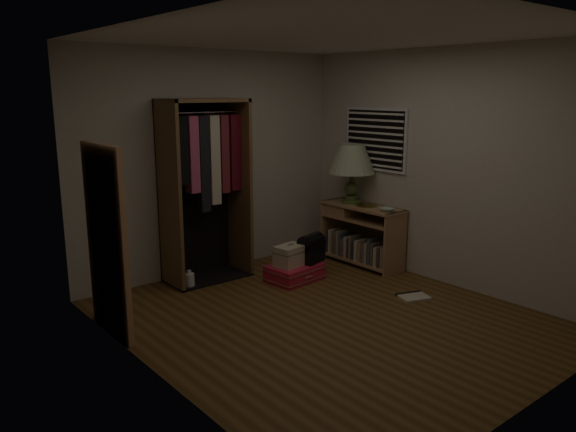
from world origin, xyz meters
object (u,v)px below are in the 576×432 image
at_px(black_bag, 311,248).
at_px(table_lamp, 352,160).
at_px(console_bookshelf, 359,233).
at_px(white_jug, 189,280).
at_px(train_case, 290,255).
at_px(floor_mirror, 107,241).
at_px(pink_suitcase, 295,272).
at_px(open_wardrobe, 205,175).

height_order(black_bag, table_lamp, table_lamp).
distance_m(console_bookshelf, white_jug, 2.21).
bearing_deg(train_case, table_lamp, -1.07).
bearing_deg(white_jug, console_bookshelf, -14.62).
distance_m(floor_mirror, pink_suitcase, 2.31).
xyz_separation_m(open_wardrobe, table_lamp, (1.77, -0.57, 0.08)).
xyz_separation_m(open_wardrobe, white_jug, (-0.35, -0.17, -1.12)).
bearing_deg(console_bookshelf, black_bag, -177.03).
xyz_separation_m(open_wardrobe, floor_mirror, (-1.47, -0.77, -0.36)).
xyz_separation_m(floor_mirror, table_lamp, (3.24, 0.21, 0.44)).
xyz_separation_m(console_bookshelf, white_jug, (-2.11, 0.55, -0.31)).
height_order(console_bookshelf, train_case, console_bookshelf).
bearing_deg(console_bookshelf, white_jug, 165.38).
height_order(floor_mirror, train_case, floor_mirror).
height_order(floor_mirror, white_jug, floor_mirror).
height_order(console_bookshelf, black_bag, console_bookshelf).
relative_size(pink_suitcase, white_jug, 3.32).
relative_size(open_wardrobe, train_case, 5.34).
bearing_deg(black_bag, table_lamp, -1.97).
relative_size(open_wardrobe, pink_suitcase, 3.11).
bearing_deg(open_wardrobe, console_bookshelf, -22.28).
bearing_deg(train_case, white_jug, 141.89).
height_order(pink_suitcase, table_lamp, table_lamp).
bearing_deg(pink_suitcase, console_bookshelf, -5.50).
distance_m(table_lamp, white_jug, 2.47).
relative_size(black_bag, table_lamp, 0.48).
distance_m(console_bookshelf, train_case, 1.13).
xyz_separation_m(open_wardrobe, black_bag, (0.92, -0.77, -0.84)).
distance_m(pink_suitcase, white_jug, 1.19).
relative_size(open_wardrobe, black_bag, 5.86).
height_order(floor_mirror, pink_suitcase, floor_mirror).
relative_size(floor_mirror, train_case, 4.43).
bearing_deg(pink_suitcase, open_wardrobe, 128.65).
bearing_deg(train_case, pink_suitcase, -11.90).
xyz_separation_m(console_bookshelf, black_bag, (-0.84, -0.04, -0.03)).
bearing_deg(white_jug, black_bag, -25.13).
bearing_deg(pink_suitcase, black_bag, -16.42).
relative_size(floor_mirror, white_jug, 8.57).
height_order(black_bag, white_jug, black_bag).
bearing_deg(floor_mirror, black_bag, 0.11).
relative_size(open_wardrobe, floor_mirror, 1.21).
bearing_deg(table_lamp, pink_suitcase, -171.39).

